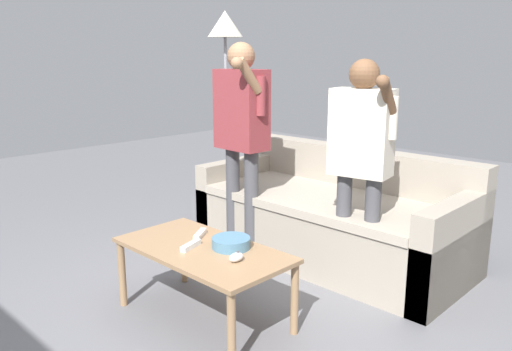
{
  "coord_description": "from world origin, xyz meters",
  "views": [
    {
      "loc": [
        1.96,
        -1.69,
        1.49
      ],
      "look_at": [
        -0.15,
        0.5,
        0.78
      ],
      "focal_mm": 35.62,
      "sensor_mm": 36.0,
      "label": 1
    }
  ],
  "objects_px": {
    "game_remote_nunchuk": "(236,257)",
    "game_remote_wand_far": "(200,234)",
    "floor_lamp": "(225,44)",
    "player_left": "(241,126)",
    "player_right": "(361,150)",
    "couch": "(332,219)",
    "snack_bowl": "(231,243)",
    "game_remote_wand_near": "(191,245)",
    "coffee_table": "(203,257)"
  },
  "relations": [
    {
      "from": "coffee_table",
      "to": "player_right",
      "type": "distance_m",
      "value": 1.16
    },
    {
      "from": "coffee_table",
      "to": "floor_lamp",
      "type": "distance_m",
      "value": 2.2
    },
    {
      "from": "couch",
      "to": "coffee_table",
      "type": "bearing_deg",
      "value": -88.52
    },
    {
      "from": "floor_lamp",
      "to": "player_right",
      "type": "distance_m",
      "value": 1.85
    },
    {
      "from": "player_right",
      "to": "game_remote_wand_near",
      "type": "distance_m",
      "value": 1.18
    },
    {
      "from": "game_remote_nunchuk",
      "to": "game_remote_wand_near",
      "type": "height_order",
      "value": "game_remote_nunchuk"
    },
    {
      "from": "couch",
      "to": "game_remote_wand_near",
      "type": "xyz_separation_m",
      "value": [
        -0.01,
        -1.36,
        0.16
      ]
    },
    {
      "from": "game_remote_wand_near",
      "to": "game_remote_wand_far",
      "type": "distance_m",
      "value": 0.19
    },
    {
      "from": "couch",
      "to": "game_remote_wand_near",
      "type": "distance_m",
      "value": 1.36
    },
    {
      "from": "couch",
      "to": "player_left",
      "type": "distance_m",
      "value": 0.99
    },
    {
      "from": "snack_bowl",
      "to": "player_right",
      "type": "height_order",
      "value": "player_right"
    },
    {
      "from": "coffee_table",
      "to": "player_right",
      "type": "xyz_separation_m",
      "value": [
        0.43,
        0.92,
        0.55
      ]
    },
    {
      "from": "player_left",
      "to": "game_remote_wand_far",
      "type": "relative_size",
      "value": 10.47
    },
    {
      "from": "player_right",
      "to": "player_left",
      "type": "relative_size",
      "value": 0.93
    },
    {
      "from": "player_right",
      "to": "floor_lamp",
      "type": "bearing_deg",
      "value": 165.86
    },
    {
      "from": "snack_bowl",
      "to": "player_right",
      "type": "distance_m",
      "value": 0.98
    },
    {
      "from": "player_left",
      "to": "coffee_table",
      "type": "bearing_deg",
      "value": -57.54
    },
    {
      "from": "game_remote_nunchuk",
      "to": "couch",
      "type": "bearing_deg",
      "value": 103.38
    },
    {
      "from": "coffee_table",
      "to": "game_remote_wand_near",
      "type": "relative_size",
      "value": 6.27
    },
    {
      "from": "couch",
      "to": "snack_bowl",
      "type": "distance_m",
      "value": 1.22
    },
    {
      "from": "snack_bowl",
      "to": "game_remote_wand_near",
      "type": "height_order",
      "value": "snack_bowl"
    },
    {
      "from": "floor_lamp",
      "to": "player_left",
      "type": "distance_m",
      "value": 1.06
    },
    {
      "from": "couch",
      "to": "floor_lamp",
      "type": "bearing_deg",
      "value": 178.35
    },
    {
      "from": "couch",
      "to": "game_remote_nunchuk",
      "type": "height_order",
      "value": "couch"
    },
    {
      "from": "coffee_table",
      "to": "floor_lamp",
      "type": "xyz_separation_m",
      "value": [
        -1.24,
        1.34,
        1.22
      ]
    },
    {
      "from": "snack_bowl",
      "to": "player_right",
      "type": "relative_size",
      "value": 0.15
    },
    {
      "from": "game_remote_wand_far",
      "to": "snack_bowl",
      "type": "bearing_deg",
      "value": 1.15
    },
    {
      "from": "game_remote_nunchuk",
      "to": "game_remote_wand_far",
      "type": "xyz_separation_m",
      "value": [
        -0.43,
        0.11,
        -0.01
      ]
    },
    {
      "from": "game_remote_nunchuk",
      "to": "player_right",
      "type": "distance_m",
      "value": 1.05
    },
    {
      "from": "game_remote_wand_far",
      "to": "floor_lamp",
      "type": "bearing_deg",
      "value": 131.41
    },
    {
      "from": "floor_lamp",
      "to": "game_remote_wand_near",
      "type": "height_order",
      "value": "floor_lamp"
    },
    {
      "from": "snack_bowl",
      "to": "floor_lamp",
      "type": "distance_m",
      "value": 2.15
    },
    {
      "from": "game_remote_nunchuk",
      "to": "player_right",
      "type": "xyz_separation_m",
      "value": [
        0.15,
        0.93,
        0.47
      ]
    },
    {
      "from": "game_remote_nunchuk",
      "to": "game_remote_wand_far",
      "type": "bearing_deg",
      "value": 165.48
    },
    {
      "from": "player_right",
      "to": "couch",
      "type": "bearing_deg",
      "value": 140.01
    },
    {
      "from": "game_remote_wand_far",
      "to": "game_remote_wand_near",
      "type": "bearing_deg",
      "value": -55.56
    },
    {
      "from": "floor_lamp",
      "to": "snack_bowl",
      "type": "bearing_deg",
      "value": -42.19
    },
    {
      "from": "player_left",
      "to": "game_remote_wand_far",
      "type": "height_order",
      "value": "player_left"
    },
    {
      "from": "couch",
      "to": "player_right",
      "type": "xyz_separation_m",
      "value": [
        0.46,
        -0.39,
        0.64
      ]
    },
    {
      "from": "player_right",
      "to": "game_remote_wand_near",
      "type": "xyz_separation_m",
      "value": [
        -0.47,
        -0.97,
        -0.48
      ]
    },
    {
      "from": "snack_bowl",
      "to": "player_left",
      "type": "bearing_deg",
      "value": 131.89
    },
    {
      "from": "couch",
      "to": "game_remote_wand_far",
      "type": "relative_size",
      "value": 13.3
    },
    {
      "from": "floor_lamp",
      "to": "player_left",
      "type": "xyz_separation_m",
      "value": [
        0.71,
        -0.51,
        -0.6
      ]
    },
    {
      "from": "coffee_table",
      "to": "game_remote_wand_far",
      "type": "distance_m",
      "value": 0.2
    },
    {
      "from": "game_remote_nunchuk",
      "to": "player_left",
      "type": "height_order",
      "value": "player_left"
    },
    {
      "from": "coffee_table",
      "to": "game_remote_nunchuk",
      "type": "distance_m",
      "value": 0.29
    },
    {
      "from": "player_right",
      "to": "game_remote_wand_far",
      "type": "relative_size",
      "value": 9.73
    },
    {
      "from": "snack_bowl",
      "to": "game_remote_wand_far",
      "type": "bearing_deg",
      "value": -178.85
    },
    {
      "from": "coffee_table",
      "to": "game_remote_nunchuk",
      "type": "relative_size",
      "value": 11.76
    },
    {
      "from": "player_left",
      "to": "snack_bowl",
      "type": "bearing_deg",
      "value": -48.11
    }
  ]
}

